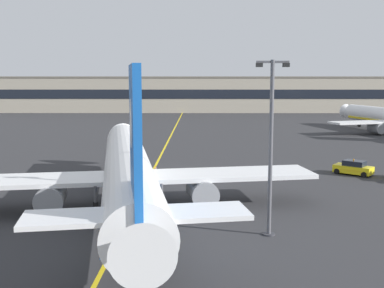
% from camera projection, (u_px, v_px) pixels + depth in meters
% --- Properties ---
extents(ground_plane, '(400.00, 400.00, 0.00)m').
position_uv_depth(ground_plane, '(119.00, 249.00, 30.87)').
color(ground_plane, '#2D2D30').
extents(taxiway_centreline, '(2.52, 179.99, 0.01)m').
position_uv_depth(taxiway_centreline, '(156.00, 164.00, 60.57)').
color(taxiway_centreline, yellow).
rests_on(taxiway_centreline, ground).
extents(airliner_foreground, '(32.35, 41.36, 11.65)m').
position_uv_depth(airliner_foreground, '(128.00, 171.00, 39.26)').
color(airliner_foreground, white).
rests_on(airliner_foreground, ground).
extents(apron_lamp_post, '(2.24, 0.90, 12.19)m').
position_uv_depth(apron_lamp_post, '(271.00, 145.00, 32.69)').
color(apron_lamp_post, '#515156').
rests_on(apron_lamp_post, ground).
extents(service_car_third, '(4.40, 4.04, 1.79)m').
position_uv_depth(service_car_third, '(353.00, 168.00, 54.09)').
color(service_car_third, yellow).
rests_on(service_car_third, ground).
extents(safety_cone_by_nose_gear, '(0.44, 0.44, 0.55)m').
position_uv_depth(safety_cone_by_nose_gear, '(156.00, 168.00, 56.56)').
color(safety_cone_by_nose_gear, orange).
rests_on(safety_cone_by_nose_gear, ground).
extents(terminal_building, '(139.36, 12.40, 11.17)m').
position_uv_depth(terminal_building, '(181.00, 94.00, 151.22)').
color(terminal_building, '#B2A893').
rests_on(terminal_building, ground).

